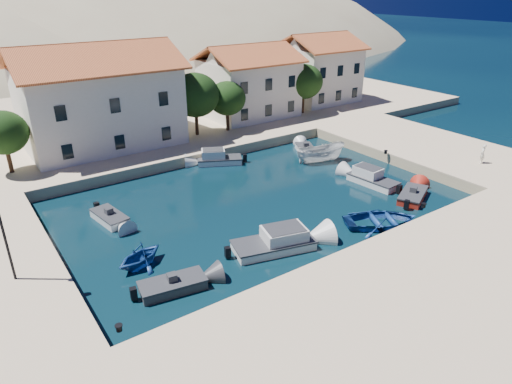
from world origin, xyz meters
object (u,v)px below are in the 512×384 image
Objects in this scene: cabin_cruiser_east at (373,179)px; building_right at (319,67)px; building_mid at (249,80)px; boat_east at (320,162)px; pedestrian at (482,154)px; building_left at (99,95)px; cabin_cruiser_south at (274,243)px; rowboat_south at (380,225)px.

building_right is at bearing -37.31° from cabin_cruiser_east.
boat_east is at bearing -97.42° from building_mid.
boat_east is 14.36m from pedestrian.
cabin_cruiser_south is (2.78, -24.30, -5.46)m from building_left.
building_left reaches higher than rowboat_south.
rowboat_south is 1.16× the size of cabin_cruiser_east.
pedestrian is (14.80, 1.52, 1.86)m from rowboat_south.
cabin_cruiser_south is at bearing -30.66° from pedestrian.
cabin_cruiser_south is 1.14× the size of boat_east.
cabin_cruiser_south is 1.08× the size of rowboat_south.
building_left reaches higher than boat_east.
building_mid is (18.00, 1.00, -0.71)m from building_left.
cabin_cruiser_east is (-2.01, -21.77, -4.75)m from building_mid.
cabin_cruiser_south and cabin_cruiser_east have the same top height.
building_mid reaches higher than cabin_cruiser_south.
building_left is at bearing -176.82° from building_mid.
building_mid is 22.37m from cabin_cruiser_east.
pedestrian is (25.74, -24.52, -4.08)m from building_left.
boat_east is at bearing -77.14° from pedestrian.
cabin_cruiser_south is 3.28× the size of pedestrian.
rowboat_south is at bearing 174.16° from boat_east.
cabin_cruiser_south is at bearing 99.25° from cabin_cruiser_east.
pedestrian is (9.71, -10.42, 1.86)m from boat_east.
building_left is 2.61× the size of cabin_cruiser_south.
cabin_cruiser_east is (5.04, 5.26, 0.48)m from rowboat_south.
cabin_cruiser_east is 6.69m from boat_east.
cabin_cruiser_south is 1.24× the size of cabin_cruiser_east.
boat_east is (13.25, 10.20, -0.48)m from cabin_cruiser_south.
cabin_cruiser_east is (13.20, 3.53, 0.00)m from cabin_cruiser_south.
pedestrian is at bearing -43.61° from building_left.
building_left is 30.07m from building_right.
rowboat_south is (-19.06, -28.04, -5.47)m from building_right.
building_left is at bearing -73.73° from pedestrian.
building_left is 35.78m from pedestrian.
rowboat_south is 12.98m from boat_east.
building_right is at bearing 58.43° from cabin_cruiser_south.
building_mid is at bearing 9.84° from boat_east.
pedestrian is (-4.26, -26.52, -3.61)m from building_right.
building_right is 27.20m from cabin_cruiser_east.
building_left is 1.56× the size of building_right.
building_left is 3.25× the size of cabin_cruiser_east.
cabin_cruiser_east is at bearing -52.42° from building_left.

